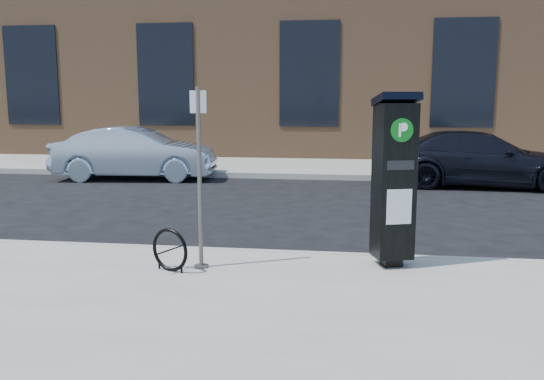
% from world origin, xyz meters
% --- Properties ---
extents(ground, '(120.00, 120.00, 0.00)m').
position_xyz_m(ground, '(0.00, 0.00, 0.00)').
color(ground, black).
rests_on(ground, ground).
extents(sidewalk_far, '(60.00, 12.00, 0.15)m').
position_xyz_m(sidewalk_far, '(0.00, 14.00, 0.07)').
color(sidewalk_far, gray).
rests_on(sidewalk_far, ground).
extents(curb_near, '(60.00, 0.12, 0.16)m').
position_xyz_m(curb_near, '(0.00, -0.02, 0.07)').
color(curb_near, '#9E9B93').
rests_on(curb_near, ground).
extents(curb_far, '(60.00, 0.12, 0.16)m').
position_xyz_m(curb_far, '(0.00, 8.02, 0.07)').
color(curb_far, '#9E9B93').
rests_on(curb_far, ground).
extents(building, '(28.00, 10.05, 8.25)m').
position_xyz_m(building, '(-0.00, 17.00, 4.15)').
color(building, brown).
rests_on(building, ground).
extents(parking_kiosk, '(0.61, 0.57, 2.17)m').
position_xyz_m(parking_kiosk, '(2.02, -0.48, 1.26)').
color(parking_kiosk, black).
rests_on(parking_kiosk, sidewalk_near).
extents(sign_pole, '(0.19, 0.18, 2.23)m').
position_xyz_m(sign_pole, '(-0.33, -0.90, 1.26)').
color(sign_pole, '#4E4B45').
rests_on(sign_pole, sidewalk_near).
extents(bike_rack, '(0.51, 0.25, 0.54)m').
position_xyz_m(bike_rack, '(-0.67, -1.11, 0.41)').
color(bike_rack, black).
rests_on(bike_rack, sidewalk_near).
extents(car_silver, '(4.50, 2.00, 1.44)m').
position_xyz_m(car_silver, '(-4.41, 7.40, 0.72)').
color(car_silver, '#A0B9CC').
rests_on(car_silver, ground).
extents(car_dark, '(4.89, 2.20, 1.39)m').
position_xyz_m(car_dark, '(4.70, 7.40, 0.69)').
color(car_dark, black).
rests_on(car_dark, ground).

